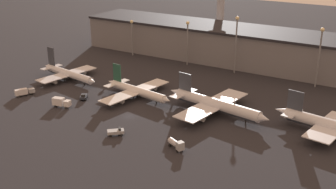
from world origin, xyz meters
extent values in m
plane|color=#26262B|center=(0.00, 0.00, 0.00)|extent=(600.00, 600.00, 0.00)
cube|color=slate|center=(0.00, 86.03, 8.45)|extent=(160.87, 27.77, 16.90)
cube|color=black|center=(0.00, 86.03, 17.50)|extent=(160.87, 29.77, 1.20)
cylinder|color=silver|center=(-47.76, 18.93, 3.13)|extent=(30.64, 8.07, 3.30)
cylinder|color=#333842|center=(-47.76, 18.93, 2.56)|extent=(29.06, 7.34, 2.80)
cone|color=silver|center=(-31.72, 16.37, 3.13)|extent=(4.40, 3.72, 3.13)
cone|color=silver|center=(-63.96, 21.52, 3.38)|extent=(5.33, 3.55, 2.80)
cube|color=#333842|center=(-60.41, 20.95, 9.11)|extent=(4.62, 1.12, 8.67)
cube|color=silver|center=(-61.01, 21.05, 3.63)|extent=(4.93, 10.99, 0.24)
cube|color=silver|center=(-49.26, 19.17, 2.72)|extent=(11.81, 30.22, 0.36)
cylinder|color=gray|center=(-47.06, 27.17, 1.56)|extent=(3.87, 2.36, 1.81)
cylinder|color=gray|center=(-49.66, 10.89, 1.56)|extent=(3.87, 2.36, 1.81)
cylinder|color=black|center=(-37.21, 17.25, 0.74)|extent=(0.50, 0.50, 1.48)
cylinder|color=black|center=(-49.05, 20.47, 0.74)|extent=(0.50, 0.50, 1.48)
cylinder|color=black|center=(-49.47, 17.87, 0.74)|extent=(0.50, 0.50, 1.48)
cylinder|color=white|center=(-8.00, 17.26, 3.05)|extent=(28.93, 7.71, 3.21)
cylinder|color=#ADB2B7|center=(-8.00, 17.26, 2.49)|extent=(27.44, 7.01, 2.73)
cone|color=white|center=(7.16, 14.84, 3.05)|extent=(4.28, 3.62, 3.05)
cone|color=white|center=(-23.33, 19.71, 3.29)|extent=(5.18, 3.45, 2.73)
cube|color=#1E4738|center=(-19.94, 19.17, 8.40)|extent=(4.50, 1.10, 7.49)
cube|color=white|center=(-20.51, 19.26, 3.53)|extent=(5.14, 12.84, 0.24)
cube|color=white|center=(-9.42, 17.49, 2.65)|extent=(12.45, 35.38, 0.36)
cylinder|color=gray|center=(-7.04, 26.95, 1.52)|extent=(3.76, 2.30, 1.77)
cylinder|color=gray|center=(-10.10, 7.76, 1.52)|extent=(3.76, 2.30, 1.77)
cylinder|color=black|center=(1.95, 15.68, 0.72)|extent=(0.50, 0.50, 1.44)
cylinder|color=black|center=(-9.22, 18.76, 0.72)|extent=(0.50, 0.50, 1.44)
cylinder|color=black|center=(-9.63, 16.22, 0.72)|extent=(0.50, 0.50, 1.44)
cylinder|color=silver|center=(26.72, 18.75, 3.95)|extent=(36.10, 9.76, 4.15)
cylinder|color=#333842|center=(26.72, 18.75, 3.22)|extent=(34.23, 8.87, 3.53)
cone|color=silver|center=(45.68, 15.72, 3.95)|extent=(5.54, 4.68, 3.95)
cone|color=silver|center=(7.56, 21.81, 4.26)|extent=(6.71, 4.47, 3.53)
cube|color=#333842|center=(11.83, 21.13, 9.49)|extent=(5.81, 1.31, 6.93)
cube|color=silver|center=(11.12, 21.24, 4.57)|extent=(6.18, 13.64, 0.24)
cube|color=silver|center=(24.95, 19.03, 3.43)|extent=(14.78, 37.50, 0.36)
cylinder|color=gray|center=(27.63, 28.96, 2.03)|extent=(4.87, 2.98, 2.28)
cylinder|color=gray|center=(24.40, 8.76, 2.03)|extent=(4.87, 2.98, 2.28)
cylinder|color=black|center=(39.13, 16.76, 0.93)|extent=(0.50, 0.50, 1.87)
cylinder|color=black|center=(25.21, 20.67, 0.93)|extent=(0.50, 0.50, 1.87)
cylinder|color=black|center=(24.69, 17.39, 0.93)|extent=(0.50, 0.50, 1.87)
cylinder|color=silver|center=(68.59, 21.92, 3.87)|extent=(35.69, 9.63, 4.08)
cylinder|color=#333842|center=(68.59, 21.92, 3.16)|extent=(33.84, 8.74, 3.47)
cone|color=silver|center=(49.66, 24.94, 4.18)|extent=(6.59, 4.39, 3.47)
cube|color=#333842|center=(53.87, 24.27, 9.35)|extent=(5.70, 1.30, 6.88)
cube|color=silver|center=(53.17, 24.38, 4.49)|extent=(5.53, 10.07, 0.24)
cube|color=silver|center=(66.84, 22.20, 3.37)|extent=(13.04, 27.59, 0.36)
cylinder|color=gray|center=(66.72, 14.70, 1.99)|extent=(4.78, 2.92, 2.24)
cylinder|color=black|center=(67.10, 23.81, 0.92)|extent=(0.50, 0.50, 1.84)
cylinder|color=black|center=(66.58, 20.59, 0.92)|extent=(0.50, 0.50, 1.84)
cube|color=#9EA3A8|center=(-48.87, -2.43, 1.59)|extent=(2.85, 3.02, 1.75)
cube|color=silver|center=(-50.63, -6.34, 1.88)|extent=(3.89, 5.34, 2.33)
cylinder|color=black|center=(-49.66, -2.33, 0.45)|extent=(0.84, 1.03, 0.90)
cylinder|color=black|center=(-48.27, -2.96, 0.45)|extent=(0.84, 1.03, 0.90)
cylinder|color=black|center=(-51.76, -6.97, 0.45)|extent=(0.84, 1.03, 0.90)
cylinder|color=black|center=(-50.36, -7.60, 0.45)|extent=(0.84, 1.03, 0.90)
cube|color=white|center=(-25.43, -5.55, 1.84)|extent=(2.67, 2.90, 2.25)
cube|color=silver|center=(-29.20, -6.46, 2.22)|extent=(4.90, 3.44, 2.99)
cylinder|color=black|center=(-25.86, -4.70, 0.45)|extent=(1.02, 0.81, 0.90)
cylinder|color=black|center=(-25.42, -6.50, 0.45)|extent=(1.02, 0.81, 0.90)
cylinder|color=black|center=(-30.32, -5.78, 0.45)|extent=(1.02, 0.81, 0.90)
cylinder|color=black|center=(-29.88, -7.58, 0.45)|extent=(1.02, 0.81, 0.90)
cube|color=#9EA3A8|center=(29.41, -13.46, 2.06)|extent=(2.64, 2.77, 2.67)
cylinder|color=#B7B7BC|center=(26.23, -11.93, 1.69)|extent=(4.62, 3.57, 1.94)
cylinder|color=black|center=(29.52, -12.61, 0.45)|extent=(1.05, 0.88, 0.90)
cylinder|color=black|center=(28.82, -14.07, 0.45)|extent=(1.05, 0.88, 0.90)
cylinder|color=black|center=(25.62, -10.74, 0.45)|extent=(1.05, 0.88, 0.90)
cylinder|color=black|center=(24.92, -12.20, 0.45)|extent=(1.05, 0.88, 0.90)
cube|color=#282D38|center=(-26.10, 4.50, 1.19)|extent=(4.81, 5.49, 0.95)
cube|color=black|center=(-25.41, 3.47, 2.07)|extent=(1.83, 1.55, 0.80)
cylinder|color=black|center=(-24.44, 3.70, 0.45)|extent=(1.02, 1.09, 0.90)
cylinder|color=black|center=(-25.99, 2.67, 0.45)|extent=(1.02, 1.09, 0.90)
cylinder|color=black|center=(-26.20, 6.33, 0.45)|extent=(1.02, 1.09, 0.90)
cylinder|color=black|center=(-27.75, 5.29, 0.45)|extent=(1.02, 1.09, 0.90)
cube|color=#9EA3A8|center=(5.22, -14.71, 1.28)|extent=(5.78, 5.64, 1.13)
cube|color=black|center=(6.23, -13.76, 2.25)|extent=(1.73, 1.78, 0.80)
cylinder|color=black|center=(5.86, -12.80, 0.45)|extent=(1.09, 1.08, 0.90)
cylinder|color=black|center=(7.16, -14.19, 0.45)|extent=(1.09, 1.08, 0.90)
cylinder|color=black|center=(3.27, -15.22, 0.45)|extent=(1.09, 1.08, 0.90)
cylinder|color=black|center=(4.58, -16.62, 0.45)|extent=(1.09, 1.08, 0.90)
cylinder|color=slate|center=(-47.58, 68.50, 9.07)|extent=(0.70, 0.70, 18.13)
sphere|color=beige|center=(-47.58, 68.50, 18.73)|extent=(1.80, 1.80, 1.80)
cylinder|color=slate|center=(-13.13, 68.50, 10.53)|extent=(0.70, 0.70, 21.05)
sphere|color=beige|center=(-13.13, 68.50, 21.65)|extent=(1.80, 1.80, 1.80)
cylinder|color=slate|center=(12.96, 68.50, 13.01)|extent=(0.70, 0.70, 26.03)
sphere|color=beige|center=(12.96, 68.50, 26.63)|extent=(1.80, 1.80, 1.80)
cylinder|color=slate|center=(51.29, 68.50, 12.50)|extent=(0.70, 0.70, 24.99)
sphere|color=beige|center=(51.29, 68.50, 25.59)|extent=(1.80, 1.80, 1.80)
cylinder|color=#99999E|center=(-19.48, 121.60, 17.44)|extent=(4.40, 4.40, 34.88)
camera|label=1|loc=(86.11, -114.30, 63.87)|focal=45.00mm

